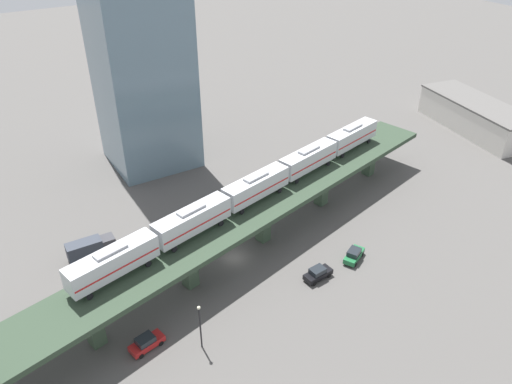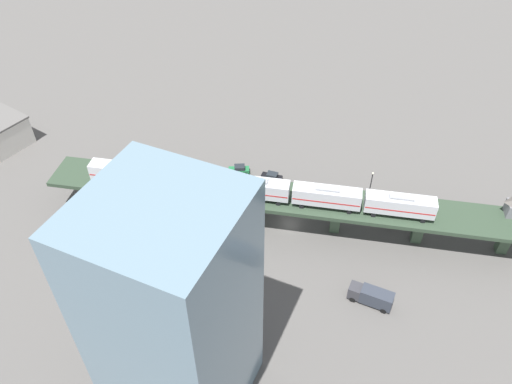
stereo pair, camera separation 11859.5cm
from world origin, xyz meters
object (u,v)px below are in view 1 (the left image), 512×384
at_px(delivery_truck, 90,248).
at_px(street_lamp, 200,323).
at_px(office_tower, 143,76).
at_px(street_car_black, 318,273).
at_px(street_car_red, 146,343).
at_px(warehouse_building, 476,116).
at_px(subway_train, 256,186).
at_px(street_car_green, 354,255).

relative_size(delivery_truck, street_lamp, 1.04).
height_order(street_lamp, office_tower, office_tower).
height_order(street_car_black, street_car_red, same).
relative_size(warehouse_building, office_tower, 0.83).
relative_size(street_lamp, office_tower, 0.19).
bearing_deg(subway_train, warehouse_building, 97.84).
bearing_deg(street_car_red, street_lamp, 59.93).
relative_size(street_car_red, delivery_truck, 0.65).
bearing_deg(subway_train, street_car_red, -61.85).
bearing_deg(delivery_truck, street_car_red, 2.32).
bearing_deg(street_car_black, street_car_red, -91.78).
bearing_deg(office_tower, street_lamp, -14.74).
xyz_separation_m(street_car_green, street_car_red, (-0.26, -33.27, 0.00)).
relative_size(street_car_black, street_car_green, 0.96).
relative_size(street_car_green, street_car_red, 1.01).
bearing_deg(street_car_red, street_car_black, 88.22).
relative_size(street_car_red, street_lamp, 0.67).
xyz_separation_m(street_car_black, warehouse_building, (-22.36, 62.58, 2.47)).
xyz_separation_m(subway_train, street_lamp, (16.02, -17.67, -5.46)).
relative_size(street_lamp, warehouse_building, 0.23).
bearing_deg(delivery_truck, street_car_black, 50.61).
bearing_deg(street_car_red, office_tower, 157.74).
height_order(subway_train, street_car_green, subway_train).
bearing_deg(street_lamp, street_car_black, 97.40).
xyz_separation_m(street_car_red, office_tower, (-46.39, 18.99, 17.06)).
height_order(street_car_green, street_lamp, street_lamp).
bearing_deg(street_car_black, subway_train, -169.93).
xyz_separation_m(delivery_truck, office_tower, (-25.18, 19.85, 16.24)).
bearing_deg(street_car_red, warehouse_building, 103.68).
distance_m(subway_train, street_lamp, 24.47).
bearing_deg(street_lamp, street_car_red, -120.07).
height_order(delivery_truck, office_tower, office_tower).
bearing_deg(street_car_green, street_car_red, -90.45).
relative_size(street_car_black, warehouse_building, 0.15).
relative_size(subway_train, delivery_truck, 8.47).
distance_m(street_car_black, warehouse_building, 66.50).
height_order(street_car_green, warehouse_building, warehouse_building).
xyz_separation_m(street_car_green, delivery_truck, (-21.47, -34.13, 0.82)).
xyz_separation_m(subway_train, warehouse_building, (-8.95, 64.96, -6.16)).
bearing_deg(warehouse_building, street_lamp, -73.19).
height_order(street_car_black, street_car_green, same).
height_order(street_car_red, office_tower, office_tower).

